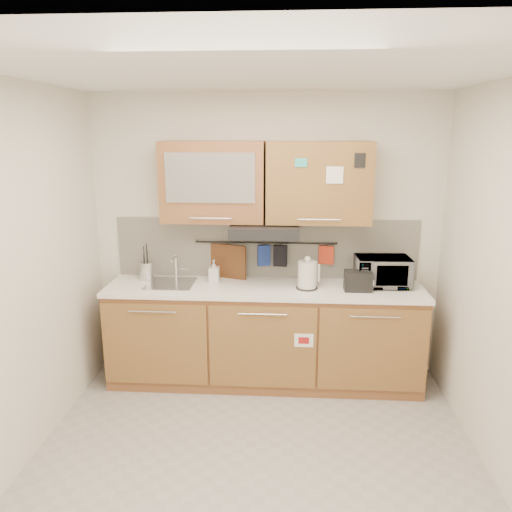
# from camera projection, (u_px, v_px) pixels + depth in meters

# --- Properties ---
(floor) EXTENTS (3.20, 3.20, 0.00)m
(floor) POSITION_uv_depth(u_px,v_px,m) (256.00, 462.00, 3.51)
(floor) COLOR #9E9993
(floor) RESTS_ON ground
(ceiling) EXTENTS (3.20, 3.20, 0.00)m
(ceiling) POSITION_uv_depth(u_px,v_px,m) (256.00, 71.00, 2.87)
(ceiling) COLOR white
(ceiling) RESTS_ON wall_back
(wall_back) EXTENTS (3.20, 0.00, 3.20)m
(wall_back) POSITION_uv_depth(u_px,v_px,m) (266.00, 237.00, 4.64)
(wall_back) COLOR silver
(wall_back) RESTS_ON ground
(wall_left) EXTENTS (0.00, 3.00, 3.00)m
(wall_left) POSITION_uv_depth(u_px,v_px,m) (14.00, 281.00, 3.29)
(wall_left) COLOR silver
(wall_left) RESTS_ON ground
(base_cabinet) EXTENTS (2.80, 0.64, 0.88)m
(base_cabinet) POSITION_uv_depth(u_px,v_px,m) (264.00, 340.00, 4.56)
(base_cabinet) COLOR #985C36
(base_cabinet) RESTS_ON floor
(countertop) EXTENTS (2.82, 0.62, 0.04)m
(countertop) POSITION_uv_depth(u_px,v_px,m) (264.00, 289.00, 4.44)
(countertop) COLOR white
(countertop) RESTS_ON base_cabinet
(backsplash) EXTENTS (2.80, 0.02, 0.56)m
(backsplash) POSITION_uv_depth(u_px,v_px,m) (266.00, 248.00, 4.66)
(backsplash) COLOR silver
(backsplash) RESTS_ON countertop
(upper_cabinets) EXTENTS (1.82, 0.37, 0.70)m
(upper_cabinets) POSITION_uv_depth(u_px,v_px,m) (265.00, 182.00, 4.34)
(upper_cabinets) COLOR #985C36
(upper_cabinets) RESTS_ON wall_back
(range_hood) EXTENTS (0.60, 0.46, 0.10)m
(range_hood) POSITION_uv_depth(u_px,v_px,m) (265.00, 230.00, 4.37)
(range_hood) COLOR black
(range_hood) RESTS_ON upper_cabinets
(sink) EXTENTS (0.42, 0.40, 0.26)m
(sink) POSITION_uv_depth(u_px,v_px,m) (171.00, 283.00, 4.51)
(sink) COLOR silver
(sink) RESTS_ON countertop
(utensil_rail) EXTENTS (1.30, 0.02, 0.02)m
(utensil_rail) POSITION_uv_depth(u_px,v_px,m) (266.00, 243.00, 4.60)
(utensil_rail) COLOR black
(utensil_rail) RESTS_ON backsplash
(utensil_crock) EXTENTS (0.18, 0.18, 0.34)m
(utensil_crock) POSITION_uv_depth(u_px,v_px,m) (147.00, 270.00, 4.62)
(utensil_crock) COLOR #BABBBF
(utensil_crock) RESTS_ON countertop
(kettle) EXTENTS (0.22, 0.22, 0.29)m
(kettle) POSITION_uv_depth(u_px,v_px,m) (307.00, 276.00, 4.35)
(kettle) COLOR silver
(kettle) RESTS_ON countertop
(toaster) EXTENTS (0.23, 0.14, 0.18)m
(toaster) POSITION_uv_depth(u_px,v_px,m) (358.00, 281.00, 4.30)
(toaster) COLOR black
(toaster) RESTS_ON countertop
(microwave) EXTENTS (0.48, 0.34, 0.26)m
(microwave) POSITION_uv_depth(u_px,v_px,m) (382.00, 272.00, 4.43)
(microwave) COLOR #999999
(microwave) RESTS_ON countertop
(soap_bottle) EXTENTS (0.09, 0.09, 0.20)m
(soap_bottle) POSITION_uv_depth(u_px,v_px,m) (214.00, 271.00, 4.55)
(soap_bottle) COLOR #999999
(soap_bottle) RESTS_ON countertop
(cutting_board) EXTENTS (0.36, 0.15, 0.46)m
(cutting_board) POSITION_uv_depth(u_px,v_px,m) (228.00, 268.00, 4.67)
(cutting_board) COLOR brown
(cutting_board) RESTS_ON utensil_rail
(oven_mitt) EXTENTS (0.12, 0.06, 0.20)m
(oven_mitt) POSITION_uv_depth(u_px,v_px,m) (264.00, 255.00, 4.62)
(oven_mitt) COLOR navy
(oven_mitt) RESTS_ON utensil_rail
(dark_pouch) EXTENTS (0.13, 0.05, 0.20)m
(dark_pouch) POSITION_uv_depth(u_px,v_px,m) (280.00, 256.00, 4.61)
(dark_pouch) COLOR black
(dark_pouch) RESTS_ON utensil_rail
(pot_holder) EXTENTS (0.14, 0.05, 0.17)m
(pot_holder) POSITION_uv_depth(u_px,v_px,m) (326.00, 255.00, 4.58)
(pot_holder) COLOR #B42F18
(pot_holder) RESTS_ON utensil_rail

